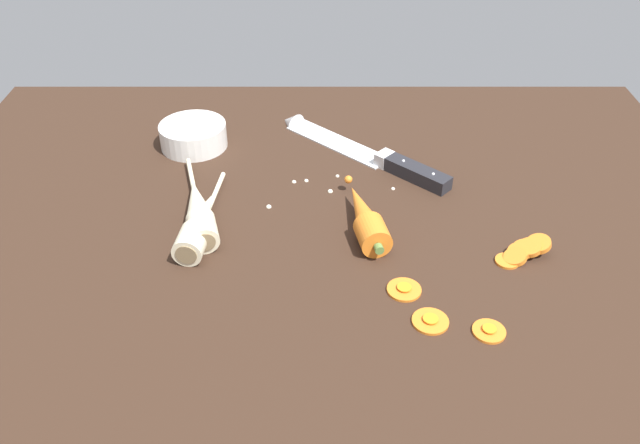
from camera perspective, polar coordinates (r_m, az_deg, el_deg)
ground_plane at (r=93.89cm, az=-0.00°, el=-1.00°), size 120.00×90.00×4.00cm
chefs_knife at (r=108.86cm, az=3.18°, el=6.35°), size 27.70×26.12×4.18cm
whole_carrot at (r=90.29cm, az=3.92°, el=0.42°), size 6.82×17.73×4.20cm
parsnip_front at (r=90.56cm, az=-10.41°, el=-0.15°), size 5.30×21.13×4.00cm
parsnip_mid_left at (r=93.12cm, az=-10.50°, el=0.98°), size 8.20×22.96×4.00cm
carrot_slice_stack at (r=89.95cm, az=17.16°, el=-2.44°), size 7.59×5.07×3.03cm
carrot_slice_stray_near at (r=78.45cm, az=9.57°, el=-8.39°), size 4.34×4.34×0.70cm
carrot_slice_stray_mid at (r=82.01cm, az=7.32°, el=-5.75°), size 4.28×4.28×0.70cm
carrot_slice_stray_far at (r=78.69cm, az=14.47°, el=-9.06°), size 3.85×3.85×0.70cm
prep_bowl at (r=111.78cm, az=-10.95°, el=7.45°), size 11.00×11.00×4.00cm
mince_crumbs at (r=99.18cm, az=-0.09°, el=2.93°), size 22.15×9.55×0.78cm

